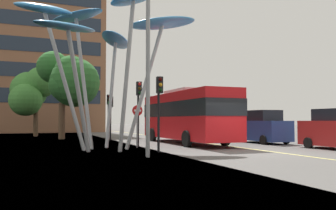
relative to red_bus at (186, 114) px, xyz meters
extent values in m
cube|color=#54514F|center=(0.31, -6.96, -2.00)|extent=(120.00, 240.00, 0.10)
cube|color=#E0D666|center=(1.37, -6.96, -1.96)|extent=(0.16, 144.00, 0.01)
cube|color=red|center=(0.00, 0.00, -0.11)|extent=(2.55, 10.25, 2.98)
cube|color=black|center=(0.00, 0.00, 0.31)|extent=(2.57, 10.35, 0.95)
cube|color=yellow|center=(0.02, 5.06, 1.08)|extent=(1.38, 0.10, 0.36)
cube|color=#B2B2B7|center=(0.00, 0.00, 1.50)|extent=(1.89, 3.59, 0.24)
cylinder|color=black|center=(1.27, 3.17, -1.47)|extent=(0.28, 0.96, 0.96)
cylinder|color=black|center=(-1.24, 3.18, -1.47)|extent=(0.28, 0.96, 0.96)
cylinder|color=black|center=(1.24, -2.83, -1.47)|extent=(0.28, 0.96, 0.96)
cylinder|color=black|center=(-1.26, -2.82, -1.47)|extent=(0.28, 0.96, 0.96)
cylinder|color=#9EA0A5|center=(-3.94, -3.23, 1.50)|extent=(2.18, 0.48, 6.95)
ellipsoid|color=#4299E0|center=(-2.96, -3.36, 4.95)|extent=(3.90, 1.86, 1.16)
cylinder|color=#9EA0A5|center=(-5.24, -0.82, 1.31)|extent=(1.20, 2.18, 6.59)
ellipsoid|color=#4299E0|center=(-4.77, 0.14, 4.58)|extent=(2.95, 3.85, 0.83)
cylinder|color=#9EA0A5|center=(-6.99, -1.70, 1.75)|extent=(1.01, 1.51, 7.45)
ellipsoid|color=#4CA3E5|center=(-7.36, -1.08, 5.46)|extent=(3.41, 4.31, 0.42)
cylinder|color=#9EA0A5|center=(-8.12, -2.89, 1.61)|extent=(2.26, 0.24, 7.18)
ellipsoid|color=#4299E0|center=(-9.15, -2.87, 5.17)|extent=(2.86, 1.36, 0.83)
cylinder|color=#9EA0A5|center=(-7.61, -4.42, 0.92)|extent=(1.48, 1.60, 5.80)
ellipsoid|color=#4299E0|center=(-8.21, -5.08, 3.79)|extent=(3.74, 3.96, 0.87)
cylinder|color=#9EA0A5|center=(-5.34, -4.62, 1.79)|extent=(0.70, 1.06, 7.51)
cylinder|color=black|center=(-3.92, -5.30, -0.13)|extent=(0.12, 0.12, 3.65)
cube|color=black|center=(-3.92, -5.44, 1.30)|extent=(0.28, 0.24, 0.80)
sphere|color=#390706|center=(-3.92, -5.57, 1.56)|extent=(0.18, 0.18, 0.18)
sphere|color=orange|center=(-3.92, -5.57, 1.30)|extent=(0.18, 0.18, 0.18)
sphere|color=black|center=(-3.92, -5.57, 1.04)|extent=(0.18, 0.18, 0.18)
cylinder|color=black|center=(-3.81, -1.53, -0.06)|extent=(0.12, 0.12, 3.79)
cube|color=black|center=(-3.81, -1.67, 1.44)|extent=(0.28, 0.24, 0.80)
sphere|color=red|center=(-3.81, -1.80, 1.70)|extent=(0.18, 0.18, 0.18)
sphere|color=#3A2707|center=(-3.81, -1.80, 1.44)|extent=(0.18, 0.18, 0.18)
sphere|color=black|center=(-3.81, -1.80, 1.18)|extent=(0.18, 0.18, 0.18)
cylinder|color=black|center=(-3.92, 5.34, -0.28)|extent=(0.12, 0.12, 3.34)
cube|color=black|center=(-3.92, 5.20, 0.99)|extent=(0.28, 0.24, 0.80)
sphere|color=red|center=(-3.92, 5.07, 1.25)|extent=(0.18, 0.18, 0.18)
sphere|color=#3A2707|center=(-3.92, 5.07, 0.99)|extent=(0.18, 0.18, 0.18)
sphere|color=black|center=(-3.92, 5.07, 0.73)|extent=(0.18, 0.18, 0.18)
cylinder|color=black|center=(-3.54, 7.88, -0.12)|extent=(0.12, 0.12, 3.67)
cube|color=black|center=(-3.54, 7.74, 1.31)|extent=(0.28, 0.24, 0.80)
sphere|color=#390706|center=(-3.54, 7.61, 1.57)|extent=(0.18, 0.18, 0.18)
sphere|color=#3A2707|center=(-3.54, 7.61, 1.31)|extent=(0.18, 0.18, 0.18)
sphere|color=green|center=(-3.54, 7.61, 1.05)|extent=(0.18, 0.18, 0.18)
cylinder|color=black|center=(6.29, -6.09, -1.65)|extent=(0.20, 0.60, 0.60)
cylinder|color=black|center=(4.59, -6.09, -1.65)|extent=(0.20, 0.60, 0.60)
cube|color=navy|center=(4.94, -1.53, -1.11)|extent=(1.76, 4.19, 1.33)
cube|color=black|center=(4.94, -1.53, -0.09)|extent=(1.62, 2.30, 0.70)
cylinder|color=black|center=(5.82, -0.24, -1.65)|extent=(0.20, 0.60, 0.60)
cylinder|color=black|center=(4.07, -0.24, -1.65)|extent=(0.20, 0.60, 0.60)
cylinder|color=black|center=(5.82, -2.83, -1.65)|extent=(0.20, 0.60, 0.60)
cylinder|color=black|center=(4.07, -2.83, -1.65)|extent=(0.20, 0.60, 0.60)
cube|color=navy|center=(5.49, 5.59, -1.12)|extent=(1.74, 3.96, 1.30)
cube|color=black|center=(5.49, 5.59, -0.07)|extent=(1.60, 2.18, 0.80)
cylinder|color=black|center=(6.36, 6.82, -1.65)|extent=(0.20, 0.60, 0.60)
cylinder|color=black|center=(4.62, 6.82, -1.65)|extent=(0.20, 0.60, 0.60)
cylinder|color=black|center=(6.36, 4.37, -1.65)|extent=(0.20, 0.60, 0.60)
cylinder|color=black|center=(4.62, 4.37, -1.65)|extent=(0.20, 0.60, 0.60)
cylinder|color=gray|center=(-5.09, -7.14, 1.82)|extent=(0.18, 0.18, 7.55)
cylinder|color=brown|center=(-7.21, 8.62, -0.47)|extent=(0.52, 0.52, 2.97)
sphere|color=#286028|center=(-7.88, 9.76, 4.06)|extent=(2.70, 2.70, 2.70)
sphere|color=#286028|center=(-6.29, 7.81, 2.63)|extent=(3.98, 3.98, 3.98)
sphere|color=#286028|center=(-6.62, 7.68, 3.44)|extent=(2.67, 2.67, 2.67)
sphere|color=#286028|center=(-7.11, 7.58, 2.33)|extent=(2.47, 2.47, 2.47)
cylinder|color=brown|center=(-9.08, 14.56, -0.58)|extent=(0.44, 0.44, 2.75)
sphere|color=#428438|center=(-8.65, 14.44, 3.23)|extent=(2.97, 2.97, 2.97)
sphere|color=#428438|center=(-9.74, 15.22, 2.53)|extent=(3.45, 3.45, 3.45)
sphere|color=#428438|center=(-9.32, 14.96, 2.12)|extent=(2.48, 2.48, 2.48)
sphere|color=#428438|center=(-10.00, 13.82, 1.47)|extent=(3.01, 3.01, 3.01)
cylinder|color=gray|center=(-4.06, -2.18, -0.76)|extent=(0.08, 0.08, 2.39)
cylinder|color=red|center=(-4.06, -2.21, 0.14)|extent=(0.60, 0.03, 0.60)
cube|color=white|center=(-4.06, -2.24, 0.14)|extent=(0.40, 0.04, 0.11)
cube|color=brown|center=(-12.20, 29.78, 10.31)|extent=(23.31, 12.63, 24.53)
cube|color=#1E2838|center=(-12.20, 23.45, 2.49)|extent=(21.91, 0.08, 1.72)
cube|color=#1E2838|center=(-12.20, 23.45, 5.56)|extent=(21.91, 0.08, 1.72)
cube|color=#1E2838|center=(-12.20, 23.45, 8.63)|extent=(21.91, 0.08, 1.72)
cube|color=#1E2838|center=(-12.20, 23.45, 11.69)|extent=(21.91, 0.08, 1.72)
camera|label=1|loc=(-9.82, -21.29, -0.38)|focal=37.67mm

